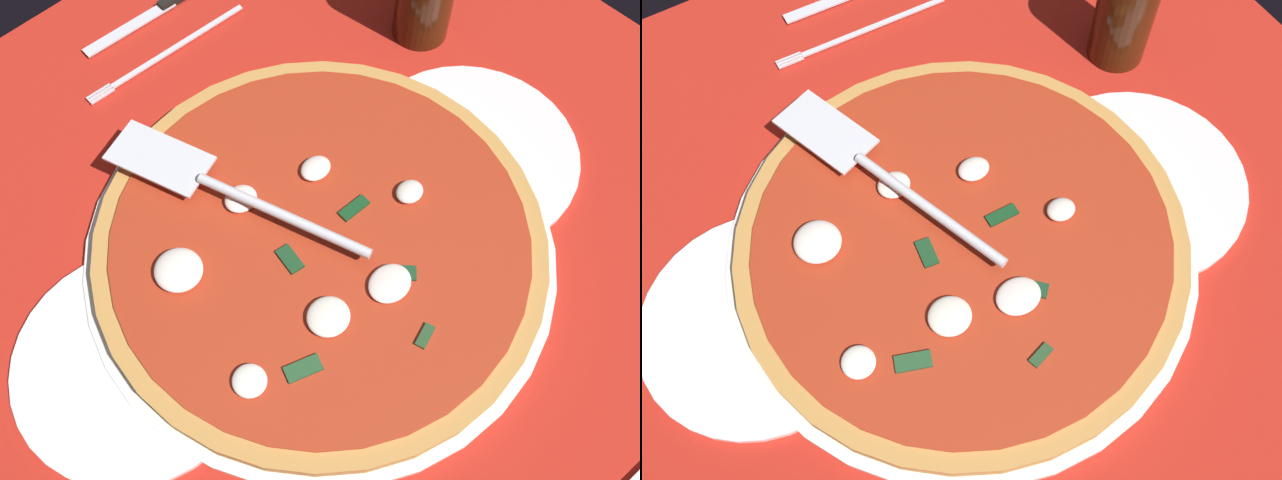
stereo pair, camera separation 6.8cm
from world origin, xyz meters
The scene contains 8 objects.
ground_plane centered at (0.00, 0.00, -0.40)cm, with size 96.89×96.89×0.80cm, color #B42117.
checker_pattern centered at (0.00, 0.00, 0.05)cm, with size 96.89×96.89×0.10cm.
pizza_pan centered at (1.64, 3.48, 0.70)cm, with size 45.19×45.19×1.19cm, color silver.
dinner_plate_left centered at (-18.16, 6.76, 0.60)cm, with size 22.13×22.13×1.00cm, color white.
dinner_plate_right centered at (20.54, 0.62, 0.60)cm, with size 22.57×22.57×1.00cm, color white.
pizza centered at (1.51, 3.48, 2.24)cm, with size 42.98×42.98×3.24cm.
pizza_server centered at (-1.75, 12.74, 4.87)cm, with size 12.01×27.24×1.00cm.
place_setting_far centered at (8.09, 36.06, 0.44)cm, with size 22.60×14.09×1.40cm.
Camera 2 is at (-14.54, -22.99, 62.53)cm, focal length 40.11 mm.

